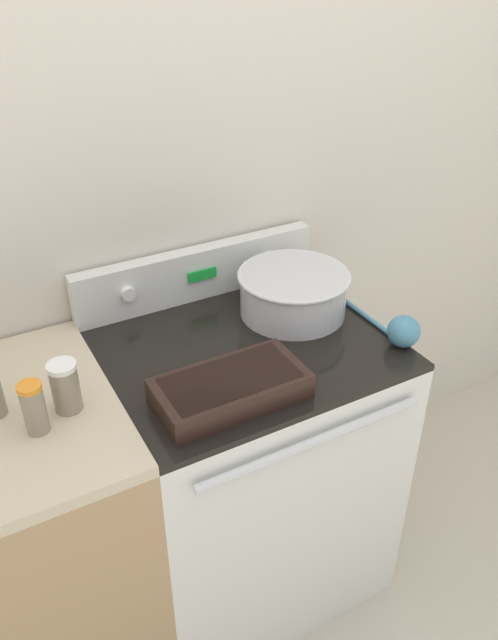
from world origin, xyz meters
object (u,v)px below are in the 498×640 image
spice_jar_white_cap (65,386)px  spice_jar_orange_cap (34,408)px  mixing_bowl (293,290)px  casserole_dish (231,387)px  ladle (401,330)px

spice_jar_white_cap → spice_jar_orange_cap: 0.09m
mixing_bowl → casserole_dish: size_ratio=0.90×
casserole_dish → ladle: ladle is taller
mixing_bowl → ladle: mixing_bowl is taller
mixing_bowl → casserole_dish: mixing_bowl is taller
mixing_bowl → casserole_dish: 0.43m
ladle → spice_jar_orange_cap: spice_jar_orange_cap is taller
mixing_bowl → spice_jar_white_cap: 0.70m
ladle → spice_jar_white_cap: size_ratio=2.63×
casserole_dish → ladle: 0.51m
spice_jar_white_cap → casserole_dish: bearing=-21.9°
spice_jar_white_cap → spice_jar_orange_cap: bearing=-152.3°
casserole_dish → spice_jar_white_cap: 0.37m
ladle → spice_jar_white_cap: spice_jar_white_cap is taller
mixing_bowl → spice_jar_orange_cap: 0.78m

